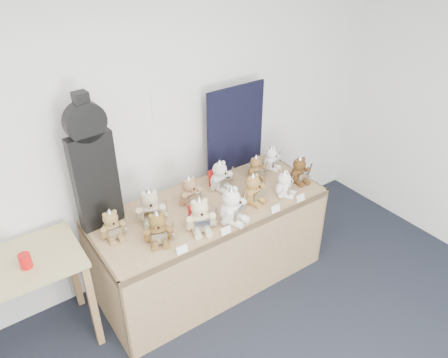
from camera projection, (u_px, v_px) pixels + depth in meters
room_shell at (163, 103)px, 3.48m from camera, size 6.00×6.00×6.00m
display_table at (215, 226)px, 3.62m from camera, size 1.96×0.84×0.81m
side_table at (9, 282)px, 2.99m from camera, size 1.02×0.59×0.84m
guitar_case at (93, 165)px, 3.10m from camera, size 0.33×0.12×1.07m
navy_board at (236, 129)px, 3.89m from camera, size 0.60×0.02×0.80m
red_cup at (25, 261)px, 2.90m from camera, size 0.08×0.08×0.11m
teddy_front_far_left at (158, 229)px, 3.13m from camera, size 0.23×0.23×0.29m
teddy_front_left at (200, 216)px, 3.25m from camera, size 0.25×0.24×0.31m
teddy_front_centre at (232, 207)px, 3.34m from camera, size 0.28×0.26×0.33m
teddy_front_right at (253, 190)px, 3.57m from camera, size 0.24×0.21×0.29m
teddy_front_far_right at (285, 185)px, 3.66m from camera, size 0.21×0.21×0.25m
teddy_front_end at (299, 171)px, 3.83m from camera, size 0.22×0.18×0.27m
teddy_back_left at (150, 207)px, 3.34m from camera, size 0.26×0.25×0.32m
teddy_back_centre_left at (190, 192)px, 3.55m from camera, size 0.23×0.19×0.28m
teddy_back_centre_right at (220, 177)px, 3.74m from camera, size 0.24×0.21×0.29m
teddy_back_right at (256, 169)px, 3.89m from camera, size 0.20×0.17×0.25m
teddy_back_end at (271, 159)px, 4.04m from camera, size 0.20×0.18×0.24m
teddy_back_far_left at (112, 226)px, 3.18m from camera, size 0.21×0.17×0.26m
entry_card_a at (182, 250)px, 3.07m from camera, size 0.09×0.02×0.06m
entry_card_b at (226, 231)px, 3.25m from camera, size 0.08×0.02×0.06m
entry_card_c at (276, 209)px, 3.48m from camera, size 0.08×0.02×0.06m
entry_card_d at (301, 198)px, 3.61m from camera, size 0.08×0.02×0.06m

